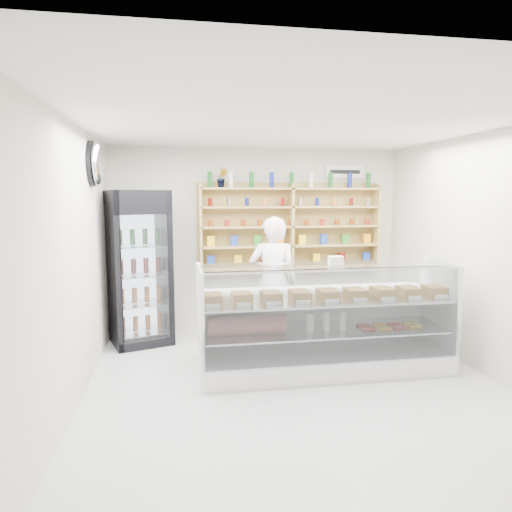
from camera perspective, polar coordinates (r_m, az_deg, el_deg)
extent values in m
plane|color=silver|center=(5.15, 5.18, -16.22)|extent=(5.00, 5.00, 0.00)
plane|color=white|center=(4.77, 5.59, 16.30)|extent=(5.00, 5.00, 0.00)
plane|color=beige|center=(7.19, 0.21, 2.17)|extent=(4.50, 0.00, 4.50)
plane|color=beige|center=(2.48, 20.66, -8.60)|extent=(4.50, 0.00, 4.50)
plane|color=beige|center=(4.71, -22.10, -1.20)|extent=(0.00, 5.00, 5.00)
plane|color=beige|center=(5.76, 27.52, 0.00)|extent=(0.00, 5.00, 5.00)
cube|color=white|center=(5.62, 8.51, -12.82)|extent=(2.96, 0.84, 0.25)
cube|color=white|center=(5.84, 7.40, -7.54)|extent=(2.96, 0.05, 0.62)
cube|color=silver|center=(5.50, 8.59, -9.10)|extent=(2.84, 0.74, 0.02)
cube|color=silver|center=(5.41, 8.67, -5.39)|extent=(2.90, 0.77, 0.02)
cube|color=silver|center=(5.06, 10.09, -7.52)|extent=(2.90, 0.12, 1.03)
cube|color=silver|center=(5.29, 8.92, -1.12)|extent=(2.90, 0.59, 0.01)
imported|color=white|center=(6.26, 2.13, -3.27)|extent=(0.72, 0.54, 1.80)
cube|color=black|center=(6.58, -14.43, -1.42)|extent=(0.97, 0.95, 2.15)
cube|color=#290539|center=(6.18, -15.98, 6.46)|extent=(0.73, 0.26, 0.30)
cube|color=silver|center=(6.26, -15.70, -2.81)|extent=(0.62, 0.21, 1.70)
cube|color=tan|center=(6.91, -6.94, 3.48)|extent=(0.04, 0.28, 1.33)
cube|color=tan|center=(7.12, 4.41, 3.63)|extent=(0.04, 0.28, 1.33)
cube|color=tan|center=(7.58, 14.75, 3.64)|extent=(0.04, 0.28, 1.33)
cube|color=tan|center=(7.18, 4.36, -1.07)|extent=(2.80, 0.28, 0.03)
cube|color=tan|center=(7.14, 4.38, 1.31)|extent=(2.80, 0.28, 0.03)
cube|color=tan|center=(7.12, 4.41, 3.71)|extent=(2.80, 0.28, 0.03)
cube|color=tan|center=(7.11, 4.43, 6.12)|extent=(2.80, 0.28, 0.03)
cube|color=tan|center=(7.10, 4.46, 8.38)|extent=(2.80, 0.28, 0.03)
imported|color=#1E6626|center=(6.93, -4.28, 9.71)|extent=(0.18, 0.15, 0.29)
ellipsoid|color=silver|center=(5.84, -19.29, 10.84)|extent=(0.15, 0.50, 0.50)
cube|color=white|center=(7.51, 11.02, 10.28)|extent=(0.62, 0.03, 0.20)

